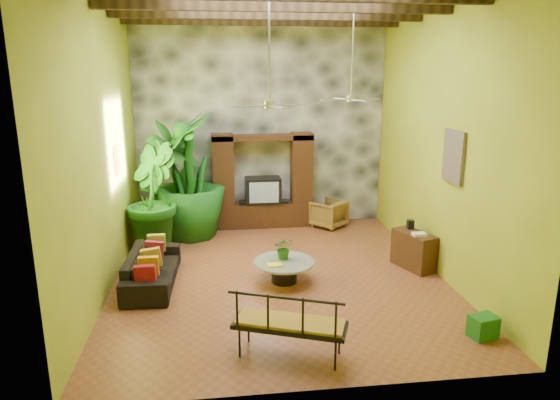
{
  "coord_description": "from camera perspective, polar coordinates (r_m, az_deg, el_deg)",
  "views": [
    {
      "loc": [
        -1.07,
        -8.65,
        3.73
      ],
      "look_at": [
        0.05,
        0.2,
        1.42
      ],
      "focal_mm": 32.0,
      "sensor_mm": 36.0,
      "label": 1
    }
  ],
  "objects": [
    {
      "name": "side_console",
      "position": [
        10.06,
        15.04,
        -5.57
      ],
      "size": [
        0.69,
        0.98,
        0.72
      ],
      "primitive_type": "cube",
      "rotation": [
        0.0,
        0.0,
        0.35
      ],
      "color": "#351D11",
      "rests_on": "ground"
    },
    {
      "name": "wicker_armchair",
      "position": [
        12.3,
        5.58,
        -1.56
      ],
      "size": [
        1.02,
        1.02,
        0.67
      ],
      "primitive_type": "imported",
      "rotation": [
        0.0,
        0.0,
        3.87
      ],
      "color": "brown",
      "rests_on": "ground"
    },
    {
      "name": "tall_plant_c",
      "position": [
        11.47,
        -10.4,
        2.74
      ],
      "size": [
        1.84,
        1.84,
        2.86
      ],
      "primitive_type": "imported",
      "rotation": [
        0.0,
        0.0,
        4.87
      ],
      "color": "#19601A",
      "rests_on": "ground"
    },
    {
      "name": "entertainment_center",
      "position": [
        12.15,
        -1.96,
        1.38
      ],
      "size": [
        2.4,
        0.55,
        2.3
      ],
      "color": "black",
      "rests_on": "ground"
    },
    {
      "name": "back_wall",
      "position": [
        12.25,
        -2.18,
        8.77
      ],
      "size": [
        6.0,
        0.02,
        5.0
      ],
      "primitive_type": "cube",
      "color": "olive",
      "rests_on": "ground"
    },
    {
      "name": "sofa",
      "position": [
        9.31,
        -14.4,
        -7.56
      ],
      "size": [
        0.87,
        2.08,
        0.6
      ],
      "primitive_type": "imported",
      "rotation": [
        0.0,
        0.0,
        1.54
      ],
      "color": "black",
      "rests_on": "ground"
    },
    {
      "name": "right_wall",
      "position": [
        9.63,
        17.97,
        6.5
      ],
      "size": [
        0.02,
        7.0,
        5.0
      ],
      "primitive_type": "cube",
      "color": "olive",
      "rests_on": "ground"
    },
    {
      "name": "green_bin",
      "position": [
        7.96,
        22.2,
        -13.24
      ],
      "size": [
        0.43,
        0.36,
        0.33
      ],
      "primitive_type": "cube",
      "rotation": [
        0.0,
        0.0,
        0.25
      ],
      "color": "#1D6F39",
      "rests_on": "ground"
    },
    {
      "name": "centerpiece_plant",
      "position": [
        9.11,
        0.47,
        -5.51
      ],
      "size": [
        0.42,
        0.37,
        0.41
      ],
      "primitive_type": "imported",
      "rotation": [
        0.0,
        0.0,
        -0.16
      ],
      "color": "#265817",
      "rests_on": "coffee_table"
    },
    {
      "name": "ceiling_fan_back",
      "position": [
        10.21,
        8.16,
        12.56
      ],
      "size": [
        1.28,
        1.28,
        1.86
      ],
      "color": "#A6A6AA",
      "rests_on": "ceiling"
    },
    {
      "name": "ground",
      "position": [
        9.48,
        -0.14,
        -8.64
      ],
      "size": [
        7.0,
        7.0,
        0.0
      ],
      "primitive_type": "plane",
      "color": "brown",
      "rests_on": "ground"
    },
    {
      "name": "wall_art_painting",
      "position": [
        9.11,
        19.22,
        4.7
      ],
      "size": [
        0.06,
        0.7,
        0.9
      ],
      "primitive_type": "cube",
      "color": "#205778",
      "rests_on": "right_wall"
    },
    {
      "name": "yellow_tray",
      "position": [
        8.86,
        -0.6,
        -7.44
      ],
      "size": [
        0.27,
        0.21,
        0.03
      ],
      "primitive_type": "cube",
      "rotation": [
        0.0,
        0.0,
        0.12
      ],
      "color": "gold",
      "rests_on": "coffee_table"
    },
    {
      "name": "stone_accent_wall",
      "position": [
        12.2,
        -2.15,
        8.74
      ],
      "size": [
        5.98,
        0.1,
        4.98
      ],
      "primitive_type": "cube",
      "color": "#323439",
      "rests_on": "ground"
    },
    {
      "name": "tall_plant_b",
      "position": [
        10.8,
        -14.57,
        0.27
      ],
      "size": [
        1.33,
        1.5,
        2.31
      ],
      "primitive_type": "imported",
      "rotation": [
        0.0,
        0.0,
        1.84
      ],
      "color": "#196119",
      "rests_on": "ground"
    },
    {
      "name": "iron_bench",
      "position": [
        6.73,
        1.23,
        -13.76
      ],
      "size": [
        1.59,
        1.07,
        0.57
      ],
      "rotation": [
        0.0,
        0.0,
        -0.37
      ],
      "color": "black",
      "rests_on": "ground"
    },
    {
      "name": "coffee_table",
      "position": [
        9.13,
        0.47,
        -7.83
      ],
      "size": [
        1.1,
        1.1,
        0.4
      ],
      "rotation": [
        0.0,
        0.0,
        0.18
      ],
      "color": "black",
      "rests_on": "ground"
    },
    {
      "name": "wall_art_mask",
      "position": [
        9.96,
        -18.09,
        4.41
      ],
      "size": [
        0.06,
        0.32,
        0.55
      ],
      "primitive_type": "cube",
      "color": "gold",
      "rests_on": "left_wall"
    },
    {
      "name": "ceiling_fan_front",
      "position": [
        8.3,
        -1.21,
        12.27
      ],
      "size": [
        1.28,
        1.28,
        1.86
      ],
      "color": "#A6A6AA",
      "rests_on": "ceiling"
    },
    {
      "name": "ceiling_beams",
      "position": [
        8.78,
        -0.16,
        21.41
      ],
      "size": [
        5.95,
        5.36,
        0.22
      ],
      "color": "#31210F",
      "rests_on": "ceiling"
    },
    {
      "name": "tall_plant_a",
      "position": [
        11.53,
        -11.93,
        2.27
      ],
      "size": [
        1.55,
        1.71,
        2.68
      ],
      "primitive_type": "imported",
      "rotation": [
        0.0,
        0.0,
        1.02
      ],
      "color": "#20631A",
      "rests_on": "ground"
    },
    {
      "name": "left_wall",
      "position": [
        8.94,
        -19.7,
        5.79
      ],
      "size": [
        0.02,
        7.0,
        5.0
      ],
      "primitive_type": "cube",
      "color": "olive",
      "rests_on": "ground"
    }
  ]
}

